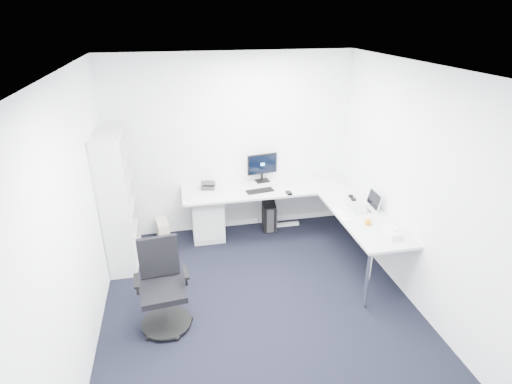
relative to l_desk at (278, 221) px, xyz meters
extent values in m
plane|color=black|center=(-0.55, -1.40, -0.39)|extent=(4.20, 4.20, 0.00)
plane|color=white|center=(-0.55, -1.40, 2.31)|extent=(4.20, 4.20, 0.00)
cube|color=white|center=(-0.55, 0.70, 0.96)|extent=(3.60, 0.02, 2.70)
cube|color=white|center=(-0.55, -3.50, 0.96)|extent=(3.60, 0.02, 2.70)
cube|color=white|center=(-2.35, -1.40, 0.96)|extent=(0.02, 4.20, 2.70)
cube|color=white|center=(1.25, -1.40, 0.96)|extent=(0.02, 4.20, 2.70)
cube|color=#BABCBD|center=(-0.99, 0.48, -0.04)|extent=(0.46, 0.58, 0.71)
cube|color=black|center=(-0.01, 0.55, -0.17)|extent=(0.26, 0.47, 0.44)
cube|color=beige|center=(-1.66, 0.44, -0.22)|extent=(0.22, 0.38, 0.34)
cube|color=white|center=(0.30, 0.52, -0.37)|extent=(0.39, 0.07, 0.04)
cube|color=black|center=(-0.22, 0.23, 0.40)|extent=(0.42, 0.20, 0.02)
cube|color=black|center=(0.17, 0.06, 0.41)|extent=(0.08, 0.12, 0.03)
cube|color=white|center=(0.67, -0.72, 0.40)|extent=(0.13, 0.39, 0.01)
sphere|color=orange|center=(0.87, -1.01, 0.43)|extent=(0.08, 0.08, 0.08)
cube|color=white|center=(1.01, -1.33, 0.43)|extent=(0.13, 0.24, 0.08)
camera|label=1|loc=(-1.36, -4.95, 2.79)|focal=28.00mm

